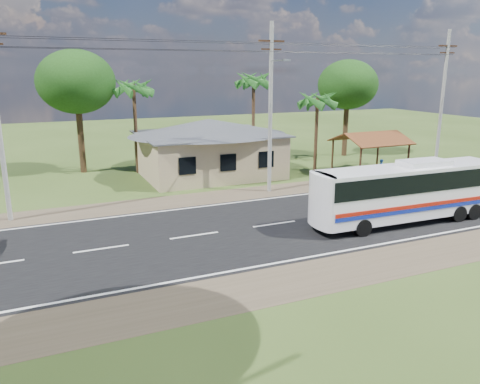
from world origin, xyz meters
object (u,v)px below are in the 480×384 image
(motorcycle, at_px, (358,182))
(coach_bus, at_px, (409,188))
(waiting_shed, at_px, (371,139))
(person, at_px, (380,169))

(motorcycle, bearing_deg, coach_bus, 174.66)
(waiting_shed, bearing_deg, person, -103.01)
(person, bearing_deg, waiting_shed, -120.12)
(waiting_shed, height_order, coach_bus, coach_bus)
(waiting_shed, relative_size, coach_bus, 0.48)
(waiting_shed, distance_m, person, 2.76)
(person, bearing_deg, coach_bus, 40.40)
(coach_bus, relative_size, person, 7.30)
(waiting_shed, xyz_separation_m, person, (-0.43, -1.87, -1.99))
(motorcycle, relative_size, person, 1.18)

